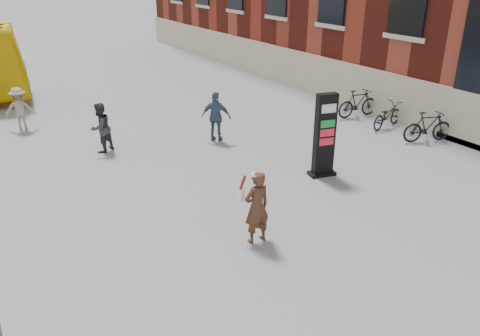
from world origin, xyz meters
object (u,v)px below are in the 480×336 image
pedestrian_b (20,109)px  bike_7 (358,103)px  pedestrian_c (216,117)px  bike_5 (428,127)px  woman (256,206)px  info_pylon (325,136)px  bike_6 (387,115)px  pedestrian_a (101,128)px

pedestrian_b → bike_7: (11.65, -5.30, -0.23)m
pedestrian_b → pedestrian_c: pedestrian_c is taller
bike_5 → pedestrian_b: bearing=73.5°
woman → pedestrian_c: (2.33, 6.06, 0.00)m
info_pylon → bike_7: info_pylon is taller
woman → bike_6: size_ratio=0.95×
woman → bike_7: woman is taller
pedestrian_a → bike_5: size_ratio=0.91×
bike_7 → pedestrian_a: bearing=87.6°
pedestrian_a → pedestrian_c: size_ratio=0.94×
woman → bike_6: woman is taller
info_pylon → bike_5: size_ratio=1.36×
pedestrian_a → pedestrian_b: size_ratio=1.03×
pedestrian_c → bike_7: bearing=-140.6°
info_pylon → bike_5: (4.89, 0.27, -0.67)m
pedestrian_a → pedestrian_c: 3.80m
bike_7 → info_pylon: bearing=133.0°
bike_7 → woman: bearing=130.0°
bike_6 → pedestrian_c: bearing=59.6°
pedestrian_c → woman: bearing=113.0°
pedestrian_c → bike_6: bearing=-154.2°
pedestrian_c → bike_6: (6.12, -2.02, -0.39)m
bike_6 → pedestrian_a: bearing=60.4°
bike_5 → info_pylon: bearing=113.2°
pedestrian_a → bike_6: 10.24m
pedestrian_c → bike_5: size_ratio=0.97×
pedestrian_a → pedestrian_b: (-1.88, 3.76, -0.02)m
pedestrian_a → pedestrian_b: bearing=-93.8°
bike_6 → bike_7: size_ratio=0.96×
info_pylon → bike_5: bearing=16.1°
info_pylon → pedestrian_b: size_ratio=1.54×
info_pylon → pedestrian_a: 7.10m
bike_6 → woman: bearing=103.4°
info_pylon → pedestrian_a: size_ratio=1.49×
pedestrian_c → info_pylon: bearing=150.8°
pedestrian_b → bike_5: (11.65, -8.63, -0.25)m
pedestrian_b → bike_5: size_ratio=0.88×
info_pylon → bike_7: bearing=49.3°
bike_6 → bike_7: bike_7 is taller
woman → pedestrian_a: bearing=-79.7°
pedestrian_c → bike_7: (6.12, -0.49, -0.31)m
bike_5 → pedestrian_a: bearing=83.5°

